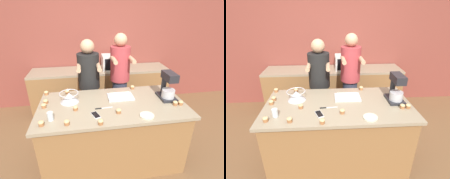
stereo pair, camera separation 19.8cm
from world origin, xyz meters
TOP-DOWN VIEW (x-y plane):
  - ground_plane at (0.00, 0.00)m, footprint 16.00×16.00m
  - back_wall at (0.00, 1.83)m, footprint 10.00×0.06m
  - island_counter at (0.00, 0.00)m, footprint 1.87×0.95m
  - back_counter at (0.00, 1.48)m, footprint 2.80×0.60m
  - person_left at (-0.26, 0.75)m, footprint 0.36×0.51m
  - person_right at (0.25, 0.75)m, footprint 0.34×0.50m
  - stand_mixer at (0.75, 0.04)m, footprint 0.20×0.30m
  - mixing_bowl at (-0.55, 0.14)m, footprint 0.25×0.25m
  - baking_tray at (0.14, 0.15)m, footprint 0.35×0.23m
  - microwave_oven at (0.28, 1.48)m, footprint 0.48×0.37m
  - cell_phone at (-0.24, -0.24)m, footprint 0.12×0.16m
  - drinking_glass at (-0.73, -0.25)m, footprint 0.06×0.06m
  - small_plate at (0.34, -0.35)m, footprint 0.16×0.16m
  - knife at (-0.14, -0.09)m, footprint 0.22×0.03m
  - cupcake_0 at (0.78, -0.16)m, footprint 0.06×0.06m
  - cupcake_1 at (-0.85, 0.04)m, footprint 0.06×0.06m
  - cupcake_2 at (0.37, 0.40)m, footprint 0.06×0.06m
  - cupcake_3 at (0.03, -0.23)m, footprint 0.06×0.06m
  - cupcake_4 at (0.85, -0.17)m, footprint 0.06×0.06m
  - cupcake_5 at (-0.59, 0.40)m, footprint 0.06×0.06m
  - cupcake_6 at (-0.47, -0.08)m, footprint 0.06×0.06m
  - cupcake_7 at (-0.55, -0.36)m, footprint 0.06×0.06m
  - cupcake_8 at (-0.89, 0.41)m, footprint 0.06×0.06m
  - cupcake_9 at (-0.20, -0.41)m, footprint 0.06×0.06m
  - cupcake_10 at (-0.85, 0.15)m, footprint 0.06×0.06m
  - cupcake_11 at (-0.81, -0.34)m, footprint 0.06×0.06m

SIDE VIEW (x-z plane):
  - ground_plane at x=0.00m, z-range 0.00..0.00m
  - back_counter at x=0.00m, z-range 0.00..0.89m
  - island_counter at x=0.00m, z-range 0.00..0.91m
  - person_left at x=-0.26m, z-range 0.04..1.65m
  - person_right at x=0.25m, z-range 0.05..1.74m
  - knife at x=-0.14m, z-range 0.91..0.92m
  - cell_phone at x=-0.24m, z-range 0.91..0.92m
  - small_plate at x=0.34m, z-range 0.91..0.93m
  - baking_tray at x=0.14m, z-range 0.91..0.95m
  - cupcake_0 at x=0.78m, z-range 0.91..0.97m
  - cupcake_1 at x=-0.85m, z-range 0.91..0.97m
  - cupcake_2 at x=0.37m, z-range 0.91..0.97m
  - cupcake_3 at x=0.03m, z-range 0.91..0.97m
  - cupcake_4 at x=0.85m, z-range 0.91..0.97m
  - cupcake_5 at x=-0.59m, z-range 0.91..0.97m
  - cupcake_6 at x=-0.47m, z-range 0.91..0.97m
  - cupcake_7 at x=-0.55m, z-range 0.91..0.97m
  - cupcake_8 at x=-0.89m, z-range 0.91..0.97m
  - cupcake_9 at x=-0.20m, z-range 0.91..0.97m
  - cupcake_10 at x=-0.85m, z-range 0.91..0.97m
  - cupcake_11 at x=-0.81m, z-range 0.91..0.97m
  - drinking_glass at x=-0.73m, z-range 0.91..1.01m
  - mixing_bowl at x=-0.55m, z-range 0.91..1.04m
  - microwave_oven at x=0.28m, z-range 0.89..1.17m
  - stand_mixer at x=0.75m, z-range 0.89..1.25m
  - back_wall at x=0.00m, z-range 0.00..2.70m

